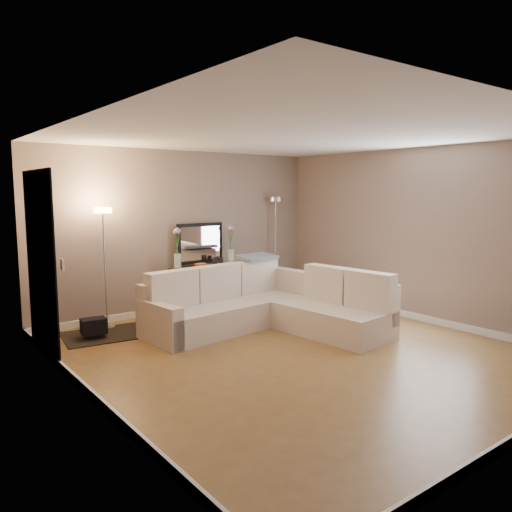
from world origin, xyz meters
TOP-DOWN VIEW (x-y plane):
  - floor at (0.00, 0.00)m, footprint 5.00×5.50m
  - ceiling at (0.00, 0.00)m, footprint 5.00×5.50m
  - wall_back at (0.00, 2.76)m, footprint 5.00×0.02m
  - wall_left at (-2.51, 0.00)m, footprint 0.02×5.50m
  - wall_right at (2.51, 0.00)m, footprint 0.02×5.50m
  - baseboard_back at (0.00, 2.73)m, footprint 5.00×0.03m
  - baseboard_left at (-2.48, 0.00)m, footprint 0.03×5.50m
  - baseboard_right at (2.48, 0.00)m, footprint 0.03×5.50m
  - doorway at (-2.48, 1.70)m, footprint 0.02×1.20m
  - switch_plate at (-2.48, 0.85)m, footprint 0.02×0.08m
  - sectional_sofa at (0.34, 1.05)m, footprint 2.76×2.50m
  - throw_blanket at (0.72, 1.72)m, footprint 0.69×0.46m
  - console_table at (0.17, 2.49)m, footprint 1.20×0.32m
  - leaning_mirror at (0.24, 2.64)m, footprint 0.85×0.04m
  - table_decor at (0.24, 2.45)m, footprint 0.51×0.11m
  - flower_vase_left at (-0.26, 2.48)m, footprint 0.14×0.11m
  - flower_vase_right at (0.75, 2.48)m, footprint 0.14×0.11m
  - floor_lamp_lit at (-1.45, 2.41)m, footprint 0.27×0.27m
  - floor_lamp_unlit at (1.81, 2.58)m, footprint 0.29×0.29m
  - charcoal_rug at (-1.59, 2.10)m, footprint 1.22×0.98m
  - black_bag at (-1.78, 2.03)m, footprint 0.34×0.26m

SIDE VIEW (x-z plane):
  - floor at x=0.00m, z-range -0.01..0.00m
  - charcoal_rug at x=-1.59m, z-range 0.00..0.02m
  - baseboard_back at x=0.00m, z-range 0.00..0.10m
  - baseboard_left at x=-2.48m, z-range 0.00..0.10m
  - baseboard_right at x=2.48m, z-range 0.00..0.10m
  - black_bag at x=-1.78m, z-range 0.07..0.28m
  - sectional_sofa at x=0.34m, z-range -0.12..0.78m
  - console_table at x=0.17m, z-range 0.05..0.78m
  - table_decor at x=0.24m, z-range 0.73..0.85m
  - throw_blanket at x=0.72m, z-range 0.89..0.98m
  - flower_vase_left at x=-0.26m, z-range 0.72..1.35m
  - flower_vase_right at x=0.75m, z-range 0.72..1.35m
  - doorway at x=-2.48m, z-range 0.00..2.20m
  - leaning_mirror at x=0.24m, z-range 0.77..1.43m
  - switch_plate at x=-2.48m, z-range 1.14..1.26m
  - floor_lamp_lit at x=-1.45m, z-range 0.36..2.08m
  - wall_back at x=0.00m, z-range 0.00..2.60m
  - wall_left at x=-2.51m, z-range 0.00..2.60m
  - wall_right at x=2.51m, z-range 0.00..2.60m
  - floor_lamp_unlit at x=1.81m, z-range 0.38..2.23m
  - ceiling at x=0.00m, z-range 2.60..2.61m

